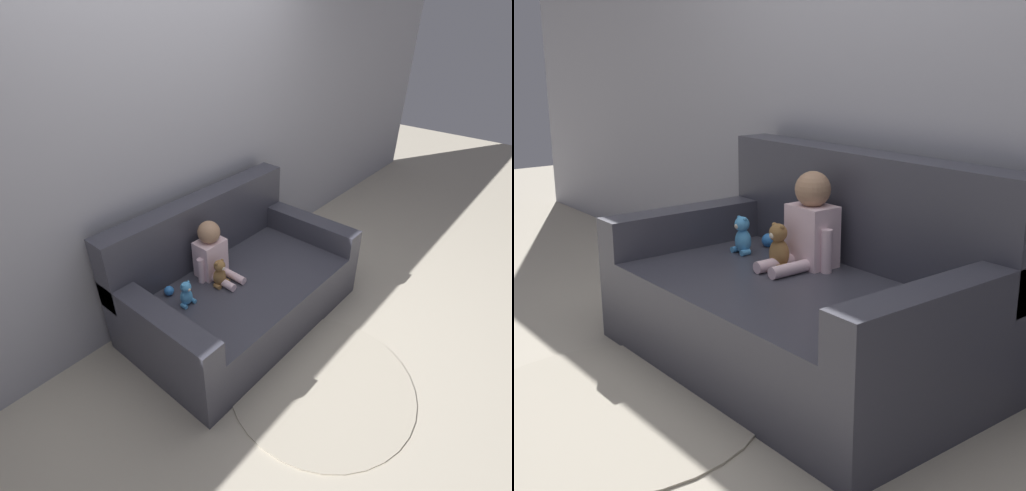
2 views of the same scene
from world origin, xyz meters
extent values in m
plane|color=#B7AD99|center=(0.00, 0.00, 0.00)|extent=(12.00, 12.00, 0.00)
cube|color=#93939E|center=(0.00, 0.58, 1.30)|extent=(8.00, 0.05, 2.60)
cube|color=#383842|center=(0.00, 0.00, 0.20)|extent=(1.69, 1.00, 0.39)
cube|color=#383842|center=(0.00, 0.41, 0.65)|extent=(1.69, 0.18, 0.51)
cube|color=#383842|center=(-0.76, 0.00, 0.49)|extent=(0.16, 1.00, 0.19)
cube|color=#383842|center=(0.76, 0.00, 0.49)|extent=(0.16, 1.00, 0.19)
cube|color=silver|center=(-0.12, 0.19, 0.53)|extent=(0.21, 0.16, 0.28)
sphere|color=#A37A5B|center=(-0.12, 0.19, 0.74)|extent=(0.16, 0.16, 0.16)
cylinder|color=silver|center=(-0.17, 0.02, 0.42)|extent=(0.05, 0.20, 0.05)
cylinder|color=silver|center=(-0.07, 0.02, 0.42)|extent=(0.05, 0.20, 0.05)
cylinder|color=silver|center=(-0.24, 0.17, 0.49)|extent=(0.05, 0.05, 0.19)
cylinder|color=silver|center=(0.00, 0.17, 0.49)|extent=(0.05, 0.05, 0.19)
ellipsoid|color=olive|center=(-0.18, 0.05, 0.46)|extent=(0.10, 0.08, 0.13)
sphere|color=olive|center=(-0.18, 0.05, 0.56)|extent=(0.08, 0.08, 0.08)
sphere|color=olive|center=(-0.20, 0.05, 0.59)|extent=(0.02, 0.02, 0.02)
sphere|color=olive|center=(-0.15, 0.05, 0.59)|extent=(0.02, 0.02, 0.02)
sphere|color=beige|center=(-0.18, 0.01, 0.55)|extent=(0.03, 0.03, 0.03)
cylinder|color=olive|center=(-0.22, 0.03, 0.41)|extent=(0.03, 0.05, 0.03)
cylinder|color=olive|center=(-0.13, 0.03, 0.41)|extent=(0.03, 0.05, 0.03)
ellipsoid|color=#4C9EDB|center=(-0.47, 0.07, 0.45)|extent=(0.09, 0.07, 0.12)
sphere|color=#4C9EDB|center=(-0.47, 0.06, 0.54)|extent=(0.07, 0.07, 0.07)
sphere|color=#4C9EDB|center=(-0.49, 0.06, 0.57)|extent=(0.02, 0.02, 0.02)
sphere|color=#4C9EDB|center=(-0.45, 0.06, 0.57)|extent=(0.02, 0.02, 0.02)
sphere|color=beige|center=(-0.47, 0.03, 0.53)|extent=(0.03, 0.03, 0.03)
cylinder|color=#4C9EDB|center=(-0.51, 0.05, 0.41)|extent=(0.03, 0.05, 0.03)
cylinder|color=#4C9EDB|center=(-0.43, 0.05, 0.41)|extent=(0.03, 0.05, 0.03)
sphere|color=#337FDB|center=(-0.49, 0.23, 0.43)|extent=(0.07, 0.07, 0.07)
cylinder|color=#B2A893|center=(-0.14, -0.81, 0.01)|extent=(1.19, 1.19, 0.01)
camera|label=1|loc=(-1.72, -1.60, 2.14)|focal=28.00mm
camera|label=2|loc=(2.17, -1.87, 1.34)|focal=50.00mm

